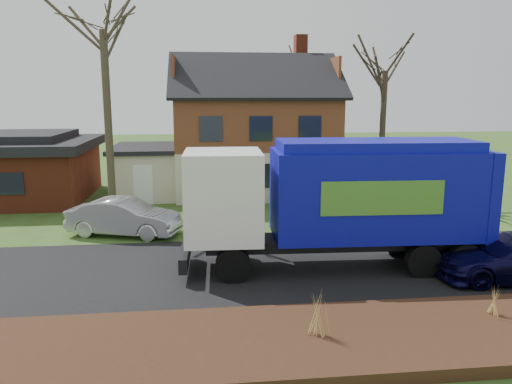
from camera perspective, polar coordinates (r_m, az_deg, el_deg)
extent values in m
plane|color=#304B19|center=(16.72, -1.94, -8.94)|extent=(120.00, 120.00, 0.00)
cube|color=black|center=(16.72, -1.94, -8.91)|extent=(80.00, 7.00, 0.02)
cube|color=black|center=(11.83, 0.25, -16.98)|extent=(80.00, 3.50, 0.30)
cube|color=beige|center=(30.16, -0.33, 2.71)|extent=(9.00, 7.50, 2.70)
cube|color=#562518|center=(29.89, -0.34, 7.93)|extent=(9.00, 7.50, 2.80)
cube|color=maroon|center=(31.42, 5.11, 16.00)|extent=(0.70, 0.90, 1.60)
cube|color=beige|center=(29.65, -12.23, 2.21)|extent=(3.50, 5.50, 2.60)
cube|color=black|center=(29.47, -12.35, 4.94)|extent=(3.90, 5.90, 0.24)
cube|color=maroon|center=(30.92, -26.87, 1.81)|extent=(9.00, 7.50, 2.80)
cube|color=black|center=(30.74, -27.14, 4.85)|extent=(9.80, 8.20, 0.50)
cube|color=black|center=(30.70, -27.21, 5.68)|extent=(7.00, 6.00, 0.40)
cylinder|color=black|center=(15.55, -2.63, -8.36)|extent=(1.11, 0.41, 1.10)
cylinder|color=black|center=(17.65, -2.86, -5.98)|extent=(1.11, 0.41, 1.10)
cylinder|color=black|center=(16.82, 18.52, -7.43)|extent=(1.11, 0.41, 1.10)
cylinder|color=black|center=(18.78, 15.92, -5.35)|extent=(1.11, 0.41, 1.10)
cylinder|color=black|center=(17.39, 22.73, -7.12)|extent=(1.11, 0.41, 1.10)
cylinder|color=black|center=(19.30, 19.76, -5.15)|extent=(1.11, 0.41, 1.10)
cube|color=black|center=(16.99, 9.86, -5.59)|extent=(9.13, 1.62, 0.37)
cube|color=white|center=(16.09, -3.76, -0.37)|extent=(2.53, 2.73, 2.85)
cube|color=black|center=(16.09, -7.90, 0.12)|extent=(0.17, 2.33, 0.95)
cube|color=black|center=(16.62, -8.08, -7.06)|extent=(0.37, 2.65, 0.48)
cube|color=#0C0E92|center=(16.88, 13.35, -0.11)|extent=(6.75, 2.90, 2.85)
cube|color=#0C0E92|center=(16.65, 13.59, 5.25)|extent=(6.42, 2.57, 0.32)
cube|color=#0C0E92|center=(18.23, 23.67, -0.27)|extent=(0.47, 2.71, 3.06)
cube|color=#46842B|center=(15.56, 14.29, -0.69)|extent=(3.80, 0.19, 1.06)
cube|color=#46842B|center=(18.08, 11.61, 1.03)|extent=(3.80, 0.19, 1.06)
imported|color=#B2B3BA|center=(21.28, -14.83, -2.80)|extent=(4.89, 2.92, 1.52)
cylinder|color=#433A28|center=(24.40, -16.53, 7.27)|extent=(0.36, 0.36, 8.61)
cylinder|color=#392E22|center=(28.23, 14.21, 6.18)|extent=(0.32, 0.32, 6.98)
cylinder|color=#3E3325|center=(38.51, 4.75, 8.09)|extent=(0.29, 0.29, 7.55)
cone|color=tan|center=(11.74, 7.20, -13.80)|extent=(0.04, 0.04, 0.98)
cone|color=tan|center=(11.71, 6.44, -13.86)|extent=(0.04, 0.04, 0.98)
cone|color=tan|center=(11.78, 7.95, -13.74)|extent=(0.04, 0.04, 0.98)
cone|color=tan|center=(11.85, 7.05, -13.56)|extent=(0.04, 0.04, 0.98)
cone|color=tan|center=(11.63, 7.35, -14.05)|extent=(0.04, 0.04, 0.98)
cone|color=tan|center=(14.02, 25.65, -10.99)|extent=(0.04, 0.04, 0.82)
cone|color=tan|center=(13.95, 25.14, -11.06)|extent=(0.04, 0.04, 0.82)
cone|color=tan|center=(14.10, 26.15, -10.92)|extent=(0.04, 0.04, 0.82)
cone|color=tan|center=(14.11, 25.40, -10.83)|extent=(0.04, 0.04, 0.82)
cone|color=tan|center=(13.93, 25.90, -11.15)|extent=(0.04, 0.04, 0.82)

